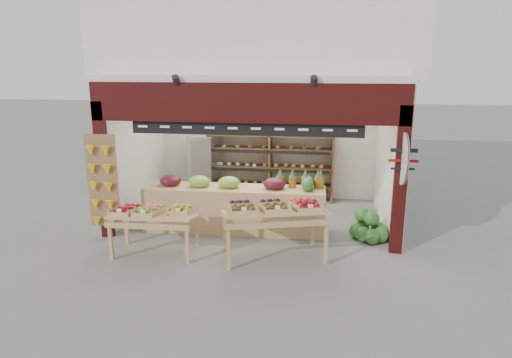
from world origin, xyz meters
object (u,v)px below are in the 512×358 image
(back_shelving, at_px, (270,153))
(cardboard_stack, at_px, (212,201))
(display_table_left, at_px, (149,214))
(display_table_right, at_px, (274,209))
(watermelon_pile, at_px, (370,229))
(refrigerator, at_px, (204,167))
(mid_counter, at_px, (234,207))

(back_shelving, bearing_deg, cardboard_stack, -135.10)
(display_table_left, distance_m, display_table_right, 2.22)
(display_table_right, bearing_deg, display_table_left, -176.83)
(display_table_left, height_order, display_table_right, display_table_right)
(cardboard_stack, distance_m, watermelon_pile, 3.64)
(refrigerator, bearing_deg, mid_counter, -53.22)
(refrigerator, bearing_deg, cardboard_stack, -58.66)
(back_shelving, bearing_deg, display_table_right, -82.50)
(watermelon_pile, bearing_deg, mid_counter, 177.84)
(display_table_right, bearing_deg, back_shelving, 97.50)
(cardboard_stack, height_order, watermelon_pile, cardboard_stack)
(display_table_right, distance_m, watermelon_pile, 2.18)
(back_shelving, relative_size, watermelon_pile, 3.97)
(display_table_left, bearing_deg, refrigerator, 87.91)
(back_shelving, xyz_separation_m, mid_counter, (-0.47, -2.32, -0.68))
(cardboard_stack, bearing_deg, display_table_right, -54.34)
(refrigerator, bearing_deg, back_shelving, 15.20)
(back_shelving, distance_m, display_table_right, 3.55)
(refrigerator, distance_m, cardboard_stack, 1.22)
(back_shelving, xyz_separation_m, cardboard_stack, (-1.20, -1.19, -0.94))
(refrigerator, relative_size, cardboard_stack, 1.56)
(cardboard_stack, height_order, display_table_left, display_table_left)
(back_shelving, relative_size, refrigerator, 1.94)
(back_shelving, xyz_separation_m, refrigerator, (-1.62, -0.20, -0.38))
(mid_counter, bearing_deg, back_shelving, 78.45)
(cardboard_stack, distance_m, display_table_right, 2.92)
(display_table_left, relative_size, display_table_right, 0.76)
(display_table_left, bearing_deg, cardboard_stack, 77.29)
(mid_counter, relative_size, display_table_right, 1.85)
(mid_counter, bearing_deg, display_table_left, -134.09)
(cardboard_stack, distance_m, display_table_left, 2.55)
(display_table_right, height_order, watermelon_pile, display_table_right)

